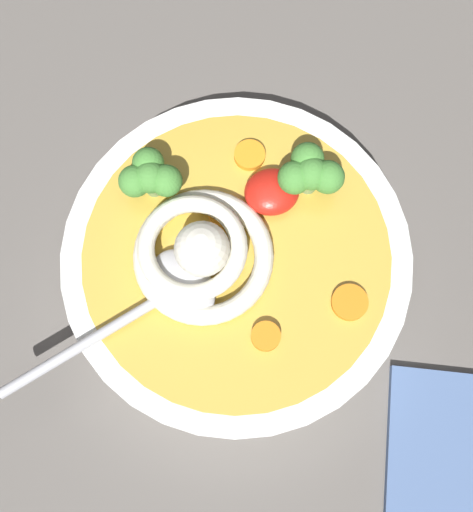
{
  "coord_description": "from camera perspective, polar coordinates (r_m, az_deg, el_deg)",
  "views": [
    {
      "loc": [
        5.94,
        8.75,
        54.52
      ],
      "look_at": [
        3.57,
        -3.82,
        7.6
      ],
      "focal_mm": 44.81,
      "sensor_mm": 36.0,
      "label": 1
    }
  ],
  "objects": [
    {
      "name": "carrot_slice_front",
      "position": [
        0.49,
        -1.1,
        3.96
      ],
      "size": [
        2.56,
        2.56,
        0.64
      ],
      "primitive_type": "cylinder",
      "color": "orange",
      "rests_on": "soup_bowl"
    },
    {
      "name": "noodle_pile",
      "position": [
        0.47,
        -3.26,
        0.34
      ],
      "size": [
        11.65,
        11.43,
        4.68
      ],
      "color": "silver",
      "rests_on": "soup_bowl"
    },
    {
      "name": "chili_sauce_dollop",
      "position": [
        0.49,
        2.6,
        5.64
      ],
      "size": [
        4.26,
        3.84,
        1.92
      ],
      "primitive_type": "ellipsoid",
      "color": "red",
      "rests_on": "soup_bowl"
    },
    {
      "name": "carrot_slice_extra_b",
      "position": [
        0.47,
        2.63,
        -7.17
      ],
      "size": [
        2.19,
        2.19,
        0.73
      ],
      "primitive_type": "cylinder",
      "color": "orange",
      "rests_on": "soup_bowl"
    },
    {
      "name": "soup_spoon",
      "position": [
        0.47,
        -6.3,
        -3.49
      ],
      "size": [
        17.27,
        9.35,
        1.6
      ],
      "rotation": [
        0.0,
        0.0,
        0.37
      ],
      "color": "#B7B7BC",
      "rests_on": "soup_bowl"
    },
    {
      "name": "broccoli_floret_right",
      "position": [
        0.49,
        -7.73,
        7.09
      ],
      "size": [
        4.8,
        4.13,
        3.79
      ],
      "color": "#7A9E60",
      "rests_on": "soup_bowl"
    },
    {
      "name": "soup_bowl",
      "position": [
        0.51,
        0.0,
        -0.65
      ],
      "size": [
        26.94,
        26.94,
        4.54
      ],
      "color": "white",
      "rests_on": "table_slab"
    },
    {
      "name": "carrot_slice_far",
      "position": [
        0.48,
        10.07,
        -4.1
      ],
      "size": [
        2.75,
        2.75,
        0.51
      ],
      "primitive_type": "cylinder",
      "color": "orange",
      "rests_on": "soup_bowl"
    },
    {
      "name": "table_slab",
      "position": [
        0.54,
        4.49,
        -4.87
      ],
      "size": [
        117.68,
        117.68,
        3.06
      ],
      "primitive_type": "cube",
      "color": "#5B5651",
      "rests_on": "ground"
    },
    {
      "name": "broccoli_floret_near_spoon",
      "position": [
        0.49,
        6.59,
        7.44
      ],
      "size": [
        4.99,
        4.3,
        3.95
      ],
      "color": "#7A9E60",
      "rests_on": "soup_bowl"
    },
    {
      "name": "carrot_slice_rear",
      "position": [
        0.51,
        1.18,
        8.99
      ],
      "size": [
        2.48,
        2.48,
        0.61
      ],
      "primitive_type": "cylinder",
      "color": "orange",
      "rests_on": "soup_bowl"
    }
  ]
}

